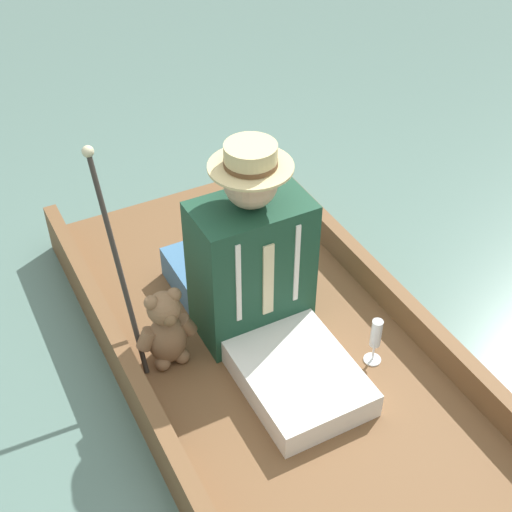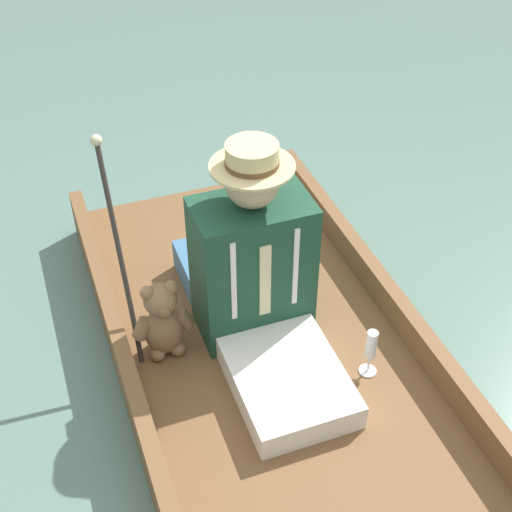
{
  "view_description": "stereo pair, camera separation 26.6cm",
  "coord_description": "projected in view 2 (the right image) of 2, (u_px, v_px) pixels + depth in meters",
  "views": [
    {
      "loc": [
        0.95,
        1.63,
        2.2
      ],
      "look_at": [
        0.01,
        -0.19,
        0.5
      ],
      "focal_mm": 50.0,
      "sensor_mm": 36.0,
      "label": 1
    },
    {
      "loc": [
        0.71,
        1.74,
        2.2
      ],
      "look_at": [
        0.01,
        -0.19,
        0.5
      ],
      "focal_mm": 50.0,
      "sensor_mm": 36.0,
      "label": 2
    }
  ],
  "objects": [
    {
      "name": "ground_plane",
      "position": [
        274.0,
        379.0,
        2.85
      ],
      "size": [
        16.0,
        16.0,
        0.0
      ],
      "primitive_type": "plane",
      "color": "slate"
    },
    {
      "name": "punt_boat",
      "position": [
        274.0,
        368.0,
        2.8
      ],
      "size": [
        1.17,
        2.48,
        0.24
      ],
      "color": "brown",
      "rests_on": "ground_plane"
    },
    {
      "name": "seat_cushion",
      "position": [
        235.0,
        264.0,
        3.12
      ],
      "size": [
        0.47,
        0.33,
        0.14
      ],
      "color": "teal",
      "rests_on": "punt_boat"
    },
    {
      "name": "seated_person",
      "position": [
        260.0,
        281.0,
        2.69
      ],
      "size": [
        0.44,
        0.79,
        0.85
      ],
      "rotation": [
        0.0,
        0.0,
        0.18
      ],
      "color": "white",
      "rests_on": "punt_boat"
    },
    {
      "name": "teddy_bear",
      "position": [
        163.0,
        321.0,
        2.71
      ],
      "size": [
        0.25,
        0.14,
        0.35
      ],
      "color": "#846042",
      "rests_on": "punt_boat"
    },
    {
      "name": "wine_glass",
      "position": [
        371.0,
        348.0,
        2.65
      ],
      "size": [
        0.07,
        0.07,
        0.21
      ],
      "color": "silver",
      "rests_on": "punt_boat"
    },
    {
      "name": "walking_cane",
      "position": [
        116.0,
        234.0,
        2.63
      ],
      "size": [
        0.04,
        0.39,
        0.82
      ],
      "color": "#2D2823",
      "rests_on": "punt_boat"
    }
  ]
}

